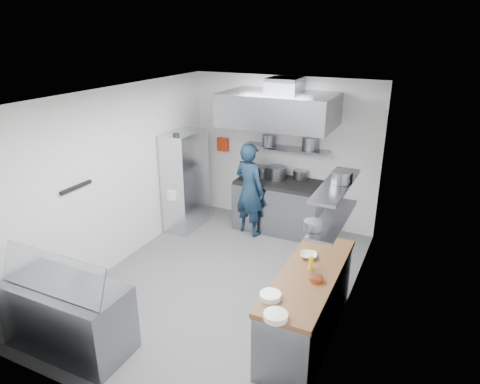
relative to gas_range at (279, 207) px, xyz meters
The scene contains 36 objects.
floor 2.15m from the gas_range, 92.73° to the right, with size 5.00×5.00×0.00m, color #505052.
ceiling 3.15m from the gas_range, 92.73° to the right, with size 5.00×5.00×0.00m, color silver.
wall_back 1.04m from the gas_range, 104.04° to the left, with size 3.60×0.02×2.80m, color white.
wall_front 4.70m from the gas_range, 91.25° to the right, with size 3.60×0.02×2.80m, color white.
wall_left 2.99m from the gas_range, 132.14° to the right, with size 5.00×0.02×2.80m, color white.
wall_right 2.86m from the gas_range, 51.01° to the right, with size 5.00×0.02×2.80m, color white.
gas_range is the anchor object (origin of this frame).
cooktop 0.48m from the gas_range, ahead, with size 1.57×0.78×0.06m, color black.
stock_pot_left 0.74m from the gas_range, 167.15° to the left, with size 0.29×0.29×0.20m, color slate.
stock_pot_mid 0.64m from the gas_range, 142.80° to the left, with size 0.36×0.36×0.24m, color slate.
stock_pot_right 0.73m from the gas_range, 46.57° to the left, with size 0.28×0.28×0.16m, color slate.
over_range_shelf 1.10m from the gas_range, 90.00° to the left, with size 1.60×0.30×0.04m, color gray.
shelf_pot_a 1.27m from the gas_range, 139.65° to the left, with size 0.26×0.26×0.18m, color slate.
shelf_pot_b 1.32m from the gas_range, 38.73° to the left, with size 0.30×0.30×0.22m, color slate.
extractor_hood 1.86m from the gas_range, 90.00° to the right, with size 1.90×1.15×0.55m, color gray.
hood_duct 2.23m from the gas_range, 90.00° to the left, with size 0.55×0.55×0.24m, color slate.
red_firebox 1.70m from the gas_range, 165.86° to the left, with size 0.22×0.10×0.26m, color red.
chef 0.72m from the gas_range, 136.00° to the right, with size 0.63×0.41×1.72m, color #13273B.
wire_rack 1.82m from the gas_range, 158.21° to the right, with size 0.50×0.90×1.85m, color silver.
rack_bin_a 1.98m from the gas_range, 146.73° to the right, with size 0.15×0.19×0.17m, color white.
rack_bin_b 1.96m from the gas_range, 156.97° to the right, with size 0.16×0.20×0.18m, color yellow.
rack_jar 2.28m from the gas_range, 149.03° to the right, with size 0.11×0.11×0.18m, color black.
knife_strip 3.70m from the gas_range, 122.01° to the right, with size 0.04×0.55×0.05m, color black.
prep_counter_base 3.03m from the gas_range, 62.93° to the right, with size 0.62×2.00×0.84m, color gray.
prep_counter_top 3.06m from the gas_range, 62.93° to the right, with size 0.65×2.04×0.06m, color brown.
plate_stack_a 3.94m from the gas_range, 70.18° to the right, with size 0.25×0.25×0.06m, color white.
plate_stack_b 3.61m from the gas_range, 71.20° to the right, with size 0.23×0.23×0.06m, color white.
copper_pan 3.26m from the gas_range, 62.21° to the right, with size 0.16×0.16×0.06m, color #B35932.
squeeze_bottle 3.02m from the gas_range, 62.54° to the right, with size 0.05×0.05×0.18m, color yellow.
mixing_bowl 2.72m from the gas_range, 61.92° to the right, with size 0.21×0.21×0.05m, color white.
wall_shelf_lower 3.04m from the gas_range, 57.31° to the right, with size 0.30×1.30×0.04m, color gray.
wall_shelf_upper 3.21m from the gas_range, 57.31° to the right, with size 0.30×1.30×0.04m, color gray.
shelf_pot_c 3.35m from the gas_range, 63.37° to the right, with size 0.21×0.21×0.10m, color slate.
shelf_pot_d 3.24m from the gas_range, 56.04° to the right, with size 0.23×0.23×0.14m, color slate.
display_case 4.25m from the gas_range, 105.02° to the right, with size 1.50×0.70×0.85m, color gray.
display_glass 4.40m from the gas_range, 104.61° to the right, with size 1.47×0.02×0.45m, color silver.
Camera 1 is at (2.61, -4.89, 3.60)m, focal length 32.00 mm.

